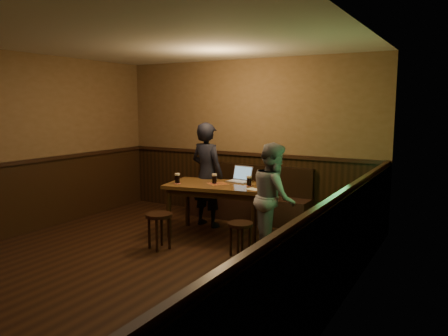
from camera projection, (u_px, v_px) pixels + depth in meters
room at (146, 169)px, 5.47m from camera, size 5.04×6.04×2.84m
bench at (249, 202)px, 7.67m from camera, size 2.20×0.50×0.95m
pub_table at (218, 191)px, 6.67m from camera, size 1.64×1.12×0.81m
stool_left at (159, 221)px, 6.07m from camera, size 0.50×0.50×0.51m
stool_right at (240, 230)px, 5.77m from camera, size 0.42×0.42×0.46m
pint_left at (177, 178)px, 6.68m from camera, size 0.10×0.10×0.16m
pint_mid at (214, 179)px, 6.66m from camera, size 0.10×0.10×0.15m
pint_right at (249, 181)px, 6.48m from camera, size 0.10×0.10×0.15m
laptop at (240, 178)px, 6.83m from camera, size 0.38×0.32×0.24m
menu at (253, 189)px, 6.22m from camera, size 0.25×0.20×0.00m
person_suit at (207, 175)px, 7.19m from camera, size 0.69×0.51×1.72m
person_grey at (274, 197)px, 5.97m from camera, size 0.86×0.92×1.50m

